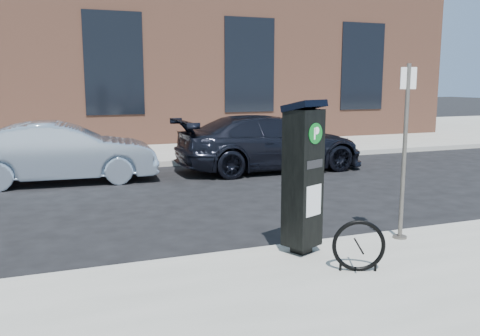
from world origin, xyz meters
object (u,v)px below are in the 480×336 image
bike_rack (359,246)px  car_silver (62,153)px  sign_pole (404,154)px  parking_kiosk (303,176)px  car_dark (270,143)px

bike_rack → car_silver: size_ratio=0.14×
sign_pole → car_silver: bearing=142.7°
parking_kiosk → bike_rack: parking_kiosk is taller
parking_kiosk → car_silver: 7.46m
bike_rack → car_silver: 8.35m
car_silver → sign_pole: bearing=-144.0°
car_silver → car_dark: (5.34, -0.17, 0.02)m
bike_rack → car_silver: bearing=135.1°
parking_kiosk → car_dark: parking_kiosk is taller
parking_kiosk → bike_rack: size_ratio=3.18×
sign_pole → car_dark: (0.96, 6.70, -0.63)m
parking_kiosk → car_silver: parking_kiosk is taller
bike_rack → car_dark: size_ratio=0.12×
parking_kiosk → car_dark: bearing=45.5°
bike_rack → parking_kiosk: bearing=134.2°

